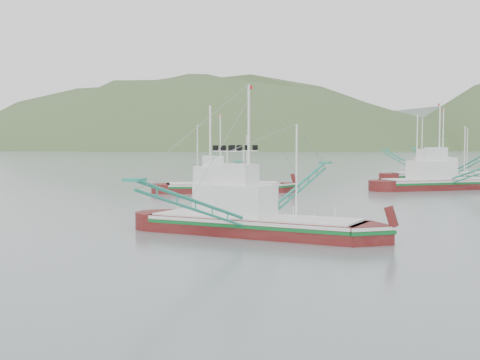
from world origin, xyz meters
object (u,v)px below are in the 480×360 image
at_px(main_boat, 252,212).
at_px(bg_boat_extra, 445,165).
at_px(bg_boat_far, 442,169).
at_px(bg_boat_left, 223,175).

distance_m(main_boat, bg_boat_extra, 60.16).
distance_m(main_boat, bg_boat_far, 44.92).
xyz_separation_m(bg_boat_far, bg_boat_extra, (-1.08, 15.50, -0.09)).
xyz_separation_m(main_boat, bg_boat_left, (-15.31, 30.06, 0.54)).
relative_size(main_boat, bg_boat_left, 1.17).
height_order(main_boat, bg_boat_far, bg_boat_far).
xyz_separation_m(bg_boat_far, bg_boat_left, (-22.44, -14.28, -0.40)).
bearing_deg(bg_boat_far, bg_boat_extra, 54.23).
bearing_deg(bg_boat_extra, bg_boat_left, -152.55).
bearing_deg(bg_boat_extra, main_boat, -122.67).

